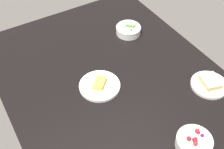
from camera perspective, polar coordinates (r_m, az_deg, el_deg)
The scene contains 5 objects.
dining_table at distance 148.97cm, azimuth 0.00°, elevation -1.07°, with size 133.38×105.04×4.00cm, color black.
bowl_berries at distance 125.93cm, azimuth 15.74°, elevation -12.63°, with size 14.90×14.90×6.88cm.
plate_sandwich at distance 150.20cm, azimuth 18.56°, elevation -1.74°, with size 18.08×18.08×4.69cm.
plate_cheese at distance 142.45cm, azimuth -2.43°, elevation -2.13°, with size 20.22×20.22×4.03cm.
bowl_peas at distance 173.12cm, azimuth 3.23°, elevation 8.76°, with size 14.61×14.61×5.76cm.
Camera 1 is at (87.00, -52.22, 111.06)cm, focal length 46.69 mm.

